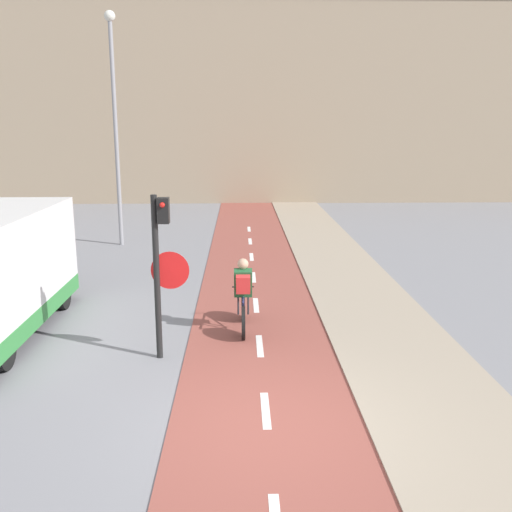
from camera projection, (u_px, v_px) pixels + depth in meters
The scene contains 7 objects.
ground_plane at pixel (267, 429), 7.83m from camera, with size 120.00×120.00×0.00m, color gray.
bike_lane at pixel (267, 428), 7.84m from camera, with size 2.74×60.00×0.02m.
sidewalk_strip at pixel (452, 425), 7.90m from camera, with size 2.40×60.00×0.05m.
building_row_background at pixel (246, 101), 32.01m from camera, with size 60.00×5.20×10.91m.
traffic_light_pole at pixel (161, 259), 9.87m from camera, with size 0.67×0.25×2.94m.
street_lamp_far at pixel (115, 109), 19.03m from camera, with size 0.36×0.36×7.72m.
cyclist_near at pixel (243, 297), 11.47m from camera, with size 0.46×1.76×1.50m.
Camera 1 is at (-0.35, -7.10, 4.07)m, focal length 40.00 mm.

